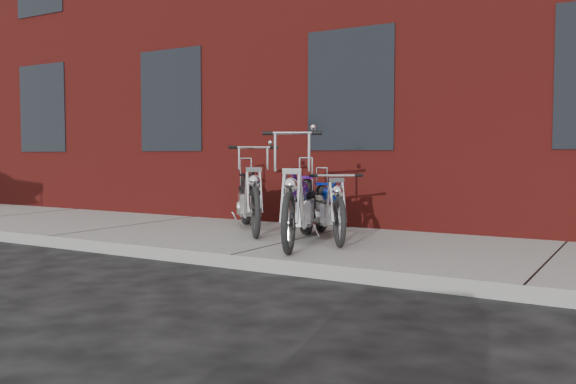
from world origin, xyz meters
The scene contains 6 objects.
ground centered at (0.00, 0.00, 0.00)m, with size 120.00×120.00×0.00m, color black.
sidewalk centered at (0.00, 1.50, 0.07)m, with size 22.00×3.00×0.15m, color slate.
building_brick centered at (0.00, 8.00, 4.00)m, with size 22.00×10.00×8.00m, color #621410.
chopper_purple centered at (0.19, 1.16, 0.58)m, with size 1.02×2.25×1.34m.
chopper_blue centered at (0.31, 1.71, 0.52)m, with size 1.31×1.73×0.90m.
chopper_third centered at (-1.05, 1.90, 0.58)m, with size 1.58×1.90×1.20m.
Camera 1 is at (3.88, -5.28, 1.22)m, focal length 38.00 mm.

